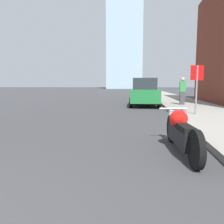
% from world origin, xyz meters
% --- Properties ---
extents(sidewalk, '(3.39, 240.00, 0.15)m').
position_xyz_m(sidewalk, '(5.55, 40.00, 0.07)').
color(sidewalk, gray).
rests_on(sidewalk, ground_plane).
extents(motorcycle, '(0.62, 2.37, 0.83)m').
position_xyz_m(motorcycle, '(3.24, 4.06, 0.41)').
color(motorcycle, black).
rests_on(motorcycle, ground_plane).
extents(parked_car_green, '(1.92, 4.11, 1.81)m').
position_xyz_m(parked_car_green, '(2.67, 14.11, 0.88)').
color(parked_car_green, '#1E6B33').
rests_on(parked_car_green, ground_plane).
extents(parked_car_black, '(1.86, 4.45, 1.59)m').
position_xyz_m(parked_car_black, '(2.82, 27.20, 0.79)').
color(parked_car_black, black).
rests_on(parked_car_black, ground_plane).
extents(parked_car_silver, '(1.99, 4.42, 1.75)m').
position_xyz_m(parked_car_silver, '(2.82, 39.80, 0.87)').
color(parked_car_silver, '#BCBCC1').
rests_on(parked_car_silver, ground_plane).
extents(stop_sign, '(0.57, 0.26, 2.01)m').
position_xyz_m(stop_sign, '(4.71, 9.07, 1.52)').
color(stop_sign, slate).
rests_on(stop_sign, sidewalk).
extents(pedestrian, '(0.36, 0.24, 1.70)m').
position_xyz_m(pedestrian, '(5.02, 13.81, 1.02)').
color(pedestrian, '#38383D').
rests_on(pedestrian, sidewalk).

